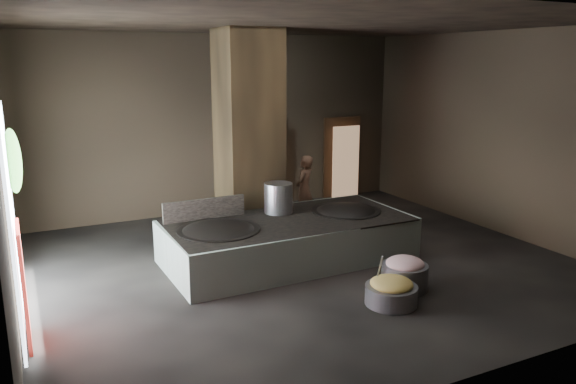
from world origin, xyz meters
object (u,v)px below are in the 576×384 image
wok_left (219,234)px  veg_basin (391,295)px  meat_basin (404,277)px  stock_pot (278,198)px  wok_right (346,215)px  hearth_platform (288,240)px  cook (305,189)px

wok_left → veg_basin: bearing=-51.3°
wok_left → meat_basin: 3.41m
stock_pot → meat_basin: stock_pot is taller
stock_pot → wok_right: bearing=-21.0°
wok_left → meat_basin: bearing=-39.0°
hearth_platform → wok_left: wok_left is taller
hearth_platform → cook: size_ratio=2.87×
wok_right → cook: 2.12m
wok_left → stock_pot: size_ratio=2.42×
wok_left → stock_pot: (1.50, 0.60, 0.38)m
meat_basin → stock_pot: bearing=112.3°
stock_pot → veg_basin: (0.54, -3.14, -0.97)m
hearth_platform → veg_basin: size_ratio=5.60×
veg_basin → wok_right: bearing=73.8°
wok_right → veg_basin: size_ratio=1.64×
wok_right → stock_pot: size_ratio=2.25×
hearth_platform → stock_pot: 0.91m
hearth_platform → cook: (1.51, 2.16, 0.41)m
stock_pot → veg_basin: bearing=-80.3°
wok_right → meat_basin: size_ratio=1.75×
wok_left → wok_right: bearing=2.0°
wok_right → meat_basin: bearing=-94.7°
cook → veg_basin: 4.89m
hearth_platform → meat_basin: (1.17, -2.17, -0.19)m
hearth_platform → wok_right: 1.39m
wok_left → wok_right: size_ratio=1.07×
hearth_platform → wok_right: (1.35, 0.05, 0.34)m
wok_left → meat_basin: wok_left is taller
veg_basin → meat_basin: (0.58, 0.41, 0.06)m
wok_left → veg_basin: wok_left is taller
hearth_platform → stock_pot: bearing=83.5°
wok_right → veg_basin: bearing=-106.2°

